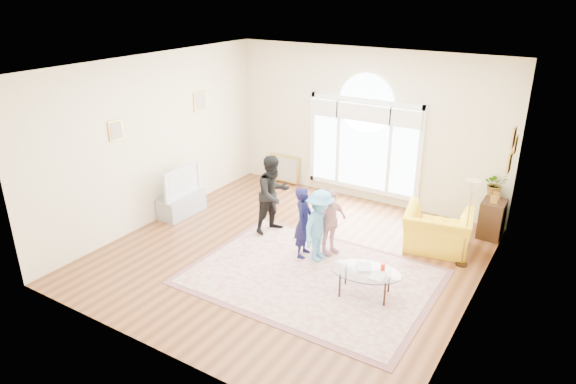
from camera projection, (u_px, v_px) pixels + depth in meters
The scene contains 17 objects.
ground at pixel (289, 255), 8.87m from camera, with size 6.00×6.00×0.00m, color #562F17.
room_shell at pixel (362, 130), 10.50m from camera, with size 6.00×6.00×6.00m.
area_rug at pixel (311, 277), 8.20m from camera, with size 3.60×2.60×0.02m, color #C6B19E.
rug_border at pixel (311, 277), 8.20m from camera, with size 3.80×2.80×0.01m, color #7D4F4F.
tv_console at pixel (182, 204), 10.37m from camera, with size 0.45×1.00×0.42m, color #979AA0.
television at pixel (180, 181), 10.17m from camera, with size 0.17×1.05×0.61m.
coffee_table at pixel (365, 272), 7.58m from camera, with size 1.16×0.87×0.54m.
armchair at pixel (437, 231), 8.93m from camera, with size 1.12×0.98×0.73m, color yellow.
side_cabinet at pixel (492, 219), 9.40m from camera, with size 0.40×0.50×0.70m, color black.
floor_lamp at pixel (472, 194), 8.08m from camera, with size 0.32×0.32×1.51m.
plant_pedestal at pixel (491, 212), 9.68m from camera, with size 0.20×0.20×0.70m, color white.
potted_plant at pixel (495, 184), 9.47m from camera, with size 0.40×0.34×0.44m, color #33722D.
leaning_picture at pixel (284, 182), 12.10m from camera, with size 0.80×0.05×0.62m, color tan.
child_navy at pixel (304, 222), 8.61m from camera, with size 0.45×0.30×1.24m, color #12123A.
child_black at pixel (273, 194), 9.43m from camera, with size 0.72×0.56×1.48m, color black.
child_pink at pixel (329, 222), 8.68m from camera, with size 0.70×0.29×1.19m, color #CE959A.
child_blue at pixel (320, 226), 8.47m from camera, with size 0.81×0.46×1.25m, color #4F9BCD.
Camera 1 is at (4.09, -6.64, 4.37)m, focal length 32.00 mm.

